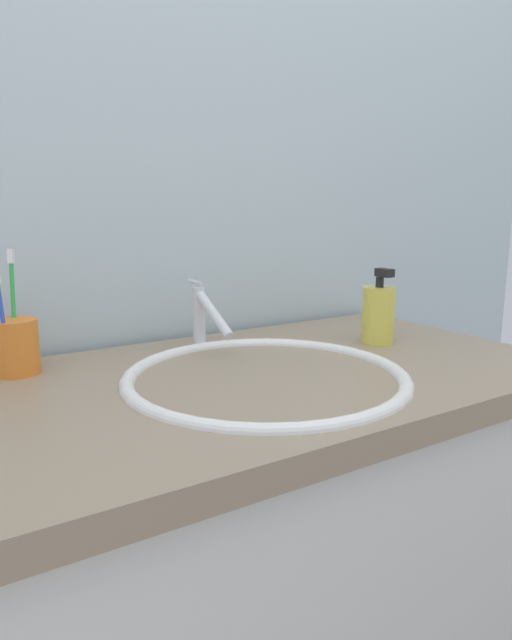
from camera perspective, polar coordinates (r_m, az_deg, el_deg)
The scene contains 8 objects.
tiled_wall_back at distance 1.18m, azimuth -9.27°, elevation 12.66°, with size 2.29×0.04×2.40m, color silver.
vanity_counter at distance 1.14m, azimuth -0.56°, elevation -27.65°, with size 1.09×0.58×0.90m.
sink_basin at distance 0.91m, azimuth 1.01°, elevation -7.95°, with size 0.46×0.46×0.10m.
faucet at distance 1.07m, azimuth -5.34°, elevation 0.56°, with size 0.02×0.17×0.13m.
toothbrush_cup at distance 0.99m, azimuth -23.50°, elevation -2.54°, with size 0.07×0.07×0.09m, color orange.
toothbrush_blue at distance 0.96m, azimuth -24.65°, elevation 0.51°, with size 0.02×0.03×0.17m.
toothbrush_green at distance 1.00m, azimuth -23.69°, elevation 1.76°, with size 0.02×0.03×0.20m.
soap_dispenser at distance 1.14m, azimuth 12.46°, elevation 0.63°, with size 0.06×0.06×0.15m.
Camera 1 is at (-0.46, -0.75, 1.18)m, focal length 31.14 mm.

